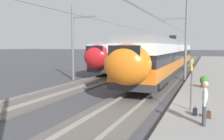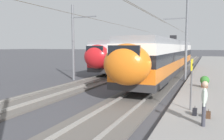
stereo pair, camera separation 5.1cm
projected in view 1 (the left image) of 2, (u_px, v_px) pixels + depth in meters
name	position (u px, v px, depth m)	size (l,w,h in m)	color
ground_plane	(153.00, 104.00, 12.45)	(400.00, 400.00, 0.00)	#424247
track_near	(132.00, 101.00, 12.91)	(120.00, 3.00, 0.28)	#5B5651
track_far	(54.00, 93.00, 15.11)	(120.00, 3.00, 0.28)	#5B5651
train_near_platform	(166.00, 56.00, 23.01)	(26.02, 2.90, 4.27)	#2D2D30
train_far_track	(144.00, 53.00, 35.86)	(34.77, 2.86, 4.27)	#2D2D30
catenary_mast_mid	(185.00, 35.00, 20.59)	(42.11, 2.33, 8.37)	slate
catenary_mast_far_side	(74.00, 40.00, 21.02)	(42.11, 2.67, 7.13)	slate
platform_sign	(192.00, 73.00, 10.16)	(0.70, 0.08, 2.38)	#59595B
passenger_walking	(205.00, 101.00, 8.23)	(0.53, 0.22, 1.69)	#383842
handbag_beside_passenger	(209.00, 115.00, 9.21)	(0.32, 0.18, 0.38)	#472D1E
handbag_near_sign	(195.00, 112.00, 9.59)	(0.32, 0.18, 0.41)	black
potted_plant_platform_edge	(204.00, 81.00, 15.97)	(0.64, 0.64, 0.85)	brown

